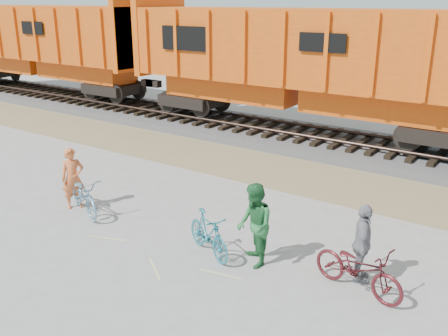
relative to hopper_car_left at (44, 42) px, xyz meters
The scene contains 12 objects.
ground 18.71m from the hopper_car_left, 29.16° to the right, with size 120.00×120.00×0.00m, color #9E9E99.
gravel_strip 16.78m from the hopper_car_left, 12.24° to the right, with size 120.00×3.00×0.02m, color #897755.
ballast_bed 16.38m from the hopper_car_left, ahead, with size 120.00×4.00×0.30m, color slate.
track 16.33m from the hopper_car_left, ahead, with size 120.00×2.60×0.24m.
hopper_car_left is the anchor object (origin of this frame).
hopper_car_center 15.00m from the hopper_car_left, ahead, with size 14.00×3.13×4.65m.
bicycle_blue 16.55m from the hopper_car_left, 33.88° to the right, with size 0.64×1.84×0.97m, color #6999B5.
bicycle_teal 19.82m from the hopper_car_left, 27.49° to the right, with size 0.44×1.57×0.94m, color #1F6D7F.
bicycle_maroon 22.43m from the hopper_car_left, 22.85° to the right, with size 0.64×1.83×0.96m, color #4D161B.
person_solo 16.04m from the hopper_car_left, 34.58° to the right, with size 0.58×0.38×1.59m, color #D56534.
person_man 20.57m from the hopper_car_left, 25.70° to the right, with size 0.84×0.65×1.72m, color #246734.
person_woman 22.15m from the hopper_car_left, 22.00° to the right, with size 0.92×0.38×1.56m, color gray.
Camera 1 is at (6.98, -7.64, 5.13)m, focal length 40.00 mm.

